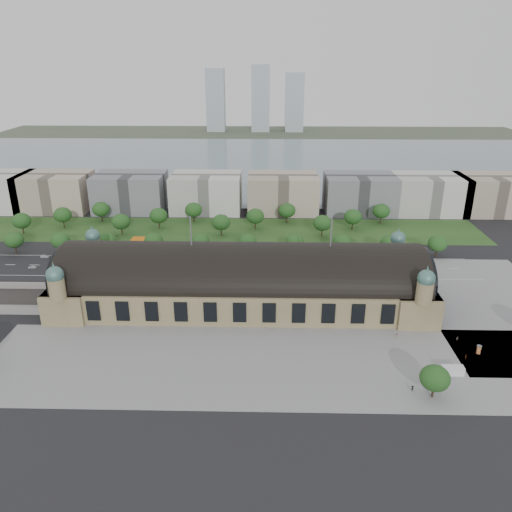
{
  "coord_description": "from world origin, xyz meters",
  "views": [
    {
      "loc": [
        9.93,
        -184.39,
        95.4
      ],
      "look_at": [
        5.21,
        17.69,
        14.0
      ],
      "focal_mm": 35.0,
      "sensor_mm": 36.0,
      "label": 1
    }
  ],
  "objects_px": {
    "parked_car_6": "(158,276)",
    "pedestrian_2": "(457,339)",
    "petrol_station": "(148,241)",
    "parked_car_3": "(150,276)",
    "traffic_car_4": "(279,265)",
    "bus_east": "(279,269)",
    "parked_car_0": "(101,279)",
    "van_south": "(451,371)",
    "parked_car_4": "(121,278)",
    "bus_mid": "(253,273)",
    "traffic_car_1": "(45,256)",
    "traffic_car_0": "(32,267)",
    "advertising_column": "(479,350)",
    "traffic_car_2": "(156,269)",
    "parked_car_5": "(206,277)",
    "bus_west": "(230,273)",
    "pedestrian_4": "(412,389)",
    "pedestrian_0": "(397,336)",
    "parked_car_1": "(110,279)",
    "parked_car_2": "(149,276)",
    "pedestrian_1": "(466,357)",
    "traffic_car_3": "(204,262)"
  },
  "relations": [
    {
      "from": "advertising_column",
      "to": "pedestrian_1",
      "type": "distance_m",
      "value": 6.71
    },
    {
      "from": "van_south",
      "to": "pedestrian_1",
      "type": "distance_m",
      "value": 11.72
    },
    {
      "from": "van_south",
      "to": "parked_car_6",
      "type": "bearing_deg",
      "value": 147.58
    },
    {
      "from": "parked_car_0",
      "to": "advertising_column",
      "type": "relative_size",
      "value": 1.31
    },
    {
      "from": "petrol_station",
      "to": "traffic_car_1",
      "type": "distance_m",
      "value": 52.08
    },
    {
      "from": "petrol_station",
      "to": "parked_car_1",
      "type": "bearing_deg",
      "value": -99.71
    },
    {
      "from": "parked_car_2",
      "to": "parked_car_6",
      "type": "xyz_separation_m",
      "value": [
        3.88,
        0.0,
        0.08
      ]
    },
    {
      "from": "parked_car_0",
      "to": "parked_car_1",
      "type": "distance_m",
      "value": 4.11
    },
    {
      "from": "traffic_car_1",
      "to": "bus_west",
      "type": "distance_m",
      "value": 97.97
    },
    {
      "from": "van_south",
      "to": "pedestrian_0",
      "type": "distance_m",
      "value": 25.37
    },
    {
      "from": "parked_car_4",
      "to": "traffic_car_3",
      "type": "bearing_deg",
      "value": 85.79
    },
    {
      "from": "traffic_car_3",
      "to": "pedestrian_2",
      "type": "relative_size",
      "value": 2.68
    },
    {
      "from": "parked_car_6",
      "to": "pedestrian_1",
      "type": "xyz_separation_m",
      "value": [
        117.94,
        -64.48,
        0.16
      ]
    },
    {
      "from": "petrol_station",
      "to": "pedestrian_1",
      "type": "relative_size",
      "value": 7.48
    },
    {
      "from": "parked_car_3",
      "to": "parked_car_4",
      "type": "relative_size",
      "value": 0.95
    },
    {
      "from": "pedestrian_2",
      "to": "pedestrian_4",
      "type": "relative_size",
      "value": 0.97
    },
    {
      "from": "parked_car_1",
      "to": "advertising_column",
      "type": "relative_size",
      "value": 1.58
    },
    {
      "from": "parked_car_4",
      "to": "bus_mid",
      "type": "bearing_deg",
      "value": 61.81
    },
    {
      "from": "parked_car_6",
      "to": "pedestrian_2",
      "type": "bearing_deg",
      "value": 36.74
    },
    {
      "from": "traffic_car_4",
      "to": "parked_car_1",
      "type": "relative_size",
      "value": 0.88
    },
    {
      "from": "parked_car_5",
      "to": "traffic_car_4",
      "type": "bearing_deg",
      "value": 76.04
    },
    {
      "from": "parked_car_6",
      "to": "bus_mid",
      "type": "bearing_deg",
      "value": 63.17
    },
    {
      "from": "parked_car_3",
      "to": "pedestrian_2",
      "type": "bearing_deg",
      "value": 37.29
    },
    {
      "from": "traffic_car_2",
      "to": "parked_car_0",
      "type": "height_order",
      "value": "traffic_car_2"
    },
    {
      "from": "pedestrian_2",
      "to": "traffic_car_0",
      "type": "bearing_deg",
      "value": 70.59
    },
    {
      "from": "traffic_car_2",
      "to": "van_south",
      "type": "distance_m",
      "value": 138.31
    },
    {
      "from": "petrol_station",
      "to": "traffic_car_1",
      "type": "xyz_separation_m",
      "value": [
        -48.99,
        -17.51,
        -2.26
      ]
    },
    {
      "from": "traffic_car_4",
      "to": "bus_east",
      "type": "distance_m",
      "value": 6.97
    },
    {
      "from": "parked_car_4",
      "to": "van_south",
      "type": "relative_size",
      "value": 0.59
    },
    {
      "from": "traffic_car_0",
      "to": "parked_car_3",
      "type": "height_order",
      "value": "traffic_car_0"
    },
    {
      "from": "parked_car_4",
      "to": "traffic_car_1",
      "type": "bearing_deg",
      "value": -152.41
    },
    {
      "from": "parked_car_0",
      "to": "van_south",
      "type": "relative_size",
      "value": 0.6
    },
    {
      "from": "parked_car_2",
      "to": "pedestrian_1",
      "type": "relative_size",
      "value": 2.55
    },
    {
      "from": "traffic_car_2",
      "to": "parked_car_6",
      "type": "distance_m",
      "value": 7.77
    },
    {
      "from": "parked_car_3",
      "to": "advertising_column",
      "type": "distance_m",
      "value": 140.88
    },
    {
      "from": "pedestrian_2",
      "to": "van_south",
      "type": "bearing_deg",
      "value": 155.45
    },
    {
      "from": "pedestrian_4",
      "to": "bus_west",
      "type": "bearing_deg",
      "value": -92.42
    },
    {
      "from": "parked_car_4",
      "to": "parked_car_5",
      "type": "distance_m",
      "value": 38.44
    },
    {
      "from": "bus_west",
      "to": "bus_mid",
      "type": "xyz_separation_m",
      "value": [
        10.98,
        0.0,
        0.12
      ]
    },
    {
      "from": "pedestrian_2",
      "to": "traffic_car_2",
      "type": "bearing_deg",
      "value": 62.94
    },
    {
      "from": "traffic_car_2",
      "to": "bus_mid",
      "type": "height_order",
      "value": "bus_mid"
    },
    {
      "from": "parked_car_1",
      "to": "parked_car_5",
      "type": "xyz_separation_m",
      "value": [
        43.31,
        3.48,
        -0.02
      ]
    },
    {
      "from": "parked_car_6",
      "to": "bus_mid",
      "type": "relative_size",
      "value": 0.44
    },
    {
      "from": "traffic_car_1",
      "to": "parked_car_4",
      "type": "distance_m",
      "value": 53.16
    },
    {
      "from": "van_south",
      "to": "traffic_car_4",
      "type": "bearing_deg",
      "value": 122.78
    },
    {
      "from": "traffic_car_2",
      "to": "parked_car_3",
      "type": "bearing_deg",
      "value": -5.81
    },
    {
      "from": "traffic_car_4",
      "to": "pedestrian_1",
      "type": "xyz_separation_m",
      "value": [
        61.37,
        -78.4,
        0.19
      ]
    },
    {
      "from": "traffic_car_0",
      "to": "pedestrian_2",
      "type": "relative_size",
      "value": 2.24
    },
    {
      "from": "petrol_station",
      "to": "parked_car_3",
      "type": "height_order",
      "value": "petrol_station"
    },
    {
      "from": "traffic_car_1",
      "to": "bus_west",
      "type": "xyz_separation_m",
      "value": [
        95.74,
        -20.78,
        0.85
      ]
    }
  ]
}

